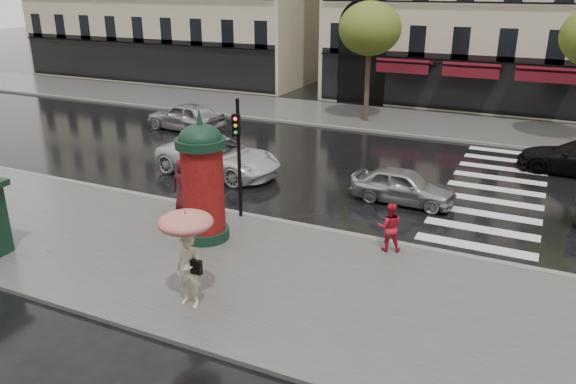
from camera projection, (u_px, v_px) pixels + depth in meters
The scene contains 15 objects.
ground at pixel (238, 263), 16.09m from camera, with size 160.00×160.00×0.00m, color black.
near_sidewalk at pixel (229, 268), 15.65m from camera, with size 90.00×7.00×0.12m, color #474744.
far_sidewalk at pixel (404, 121), 32.16m from camera, with size 90.00×6.00×0.12m, color #474744.
near_kerb at pixel (283, 222), 18.61m from camera, with size 90.00×0.25×0.14m, color slate.
far_kerb at pixel (390, 133), 29.62m from camera, with size 90.00×0.25×0.14m, color slate.
zebra_crossing at pixel (495, 189), 21.82m from camera, with size 3.60×11.75×0.01m, color silver.
tree_far_left at pixel (370, 29), 30.32m from camera, with size 3.40×3.40×6.64m.
woman_umbrella at pixel (187, 243), 13.21m from camera, with size 1.31×1.31×2.51m.
woman_red at pixel (389, 227), 16.33m from camera, with size 0.72×0.56×1.48m, color red.
man_burgundy at pixel (184, 185), 19.13m from camera, with size 0.92×0.60×1.89m, color #4A0E15.
morris_column at pixel (203, 178), 16.72m from camera, with size 1.51×1.51×4.06m.
traffic_light at pixel (238, 147), 18.10m from camera, with size 0.29×0.39×4.00m.
car_silver at pixel (403, 186), 20.29m from camera, with size 1.52×3.77×1.29m, color #9D9DA1.
car_white at pixel (219, 157), 23.29m from camera, with size 2.47×5.36×1.49m, color silver.
car_far_silver at pixel (186, 116), 30.20m from camera, with size 1.81×4.50×1.53m, color #AFAFB4.
Camera 1 is at (7.42, -12.37, 7.55)m, focal length 35.00 mm.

